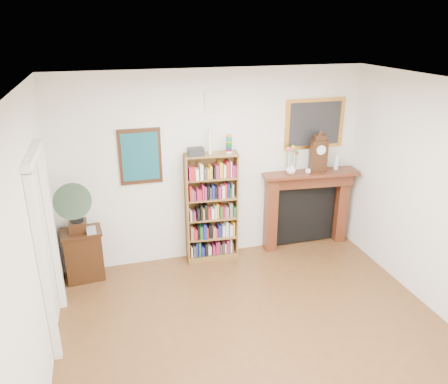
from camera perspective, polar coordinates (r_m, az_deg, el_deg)
name	(u,v)px	position (r m, az deg, el deg)	size (l,w,h in m)	color
room	(281,247)	(4.16, 7.46, -7.11)	(4.51, 5.01, 2.81)	#553819
door_casing	(46,233)	(5.06, -22.28, -4.99)	(0.08, 1.02, 2.17)	white
teal_poster	(140,157)	(6.09, -10.88, 4.57)	(0.58, 0.04, 0.78)	black
small_picture	(214,102)	(6.10, -1.30, 11.73)	(0.26, 0.04, 0.30)	white
gilt_painting	(315,124)	(6.73, 11.77, 8.73)	(0.95, 0.04, 0.75)	#C48232
bookshelf	(212,202)	(6.36, -1.60, -1.32)	(0.78, 0.34, 1.90)	brown
side_cabinet	(84,255)	(6.40, -17.85, -7.78)	(0.54, 0.39, 0.73)	black
fireplace	(306,201)	(6.97, 10.70, -1.19)	(1.50, 0.48, 1.25)	#512112
gramophone	(74,205)	(5.96, -18.99, -1.62)	(0.47, 0.59, 0.77)	black
cd_stack	(91,230)	(6.11, -16.95, -4.82)	(0.12, 0.12, 0.08)	silver
mantel_clock	(319,154)	(6.71, 12.25, 4.86)	(0.25, 0.16, 0.57)	black
flower_vase	(291,169)	(6.59, 8.74, 3.03)	(0.15, 0.15, 0.16)	white
teacup	(308,171)	(6.66, 10.92, 2.67)	(0.08, 0.08, 0.06)	white
bottle_left	(336,162)	(6.92, 14.46, 3.84)	(0.07, 0.07, 0.24)	silver
bottle_right	(337,162)	(6.97, 14.54, 3.80)	(0.06, 0.06, 0.20)	silver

